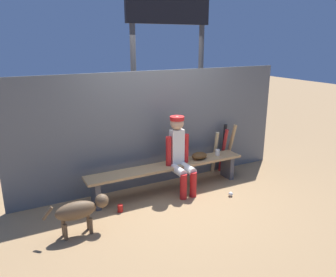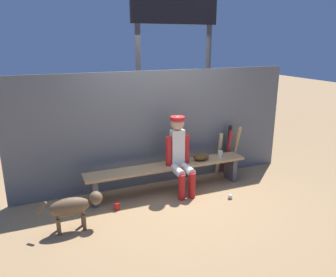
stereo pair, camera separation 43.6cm
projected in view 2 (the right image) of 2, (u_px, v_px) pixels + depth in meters
name	position (u px, v px, depth m)	size (l,w,h in m)	color
ground_plane	(168.00, 190.00, 5.56)	(30.00, 30.00, 0.00)	#9E7A51
chainlink_fence	(159.00, 129.00, 5.64)	(4.90, 0.03, 1.95)	#595E63
dugout_bench	(168.00, 170.00, 5.46)	(2.73, 0.36, 0.46)	tan
player_seated	(180.00, 153.00, 5.34)	(0.41, 0.55, 1.25)	silver
baseball_glove	(201.00, 157.00, 5.64)	(0.28, 0.20, 0.12)	#593819
bat_wood_natural	(219.00, 154.00, 6.12)	(0.06, 0.06, 0.82)	tan
bat_aluminum_red	(228.00, 152.00, 6.13)	(0.06, 0.06, 0.86)	#B22323
bat_aluminum_black	(228.00, 149.00, 6.21)	(0.06, 0.06, 0.92)	black
bat_wood_tan	(235.00, 149.00, 6.22)	(0.06, 0.06, 0.93)	tan
baseball	(230.00, 196.00, 5.26)	(0.07, 0.07, 0.07)	white
cup_on_ground	(117.00, 206.00, 4.92)	(0.08, 0.08, 0.11)	red
cup_on_bench	(220.00, 154.00, 5.79)	(0.08, 0.08, 0.11)	silver
scoreboard	(178.00, 28.00, 6.07)	(1.94, 0.27, 3.81)	#3F3F42
dog	(74.00, 206.00, 4.33)	(0.84, 0.20, 0.49)	brown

